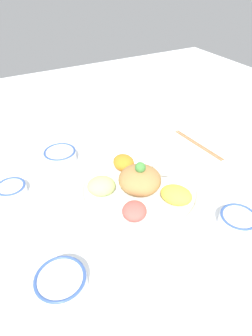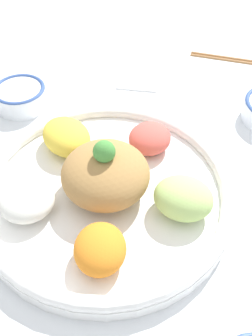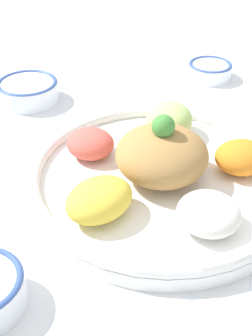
% 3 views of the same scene
% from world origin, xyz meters
% --- Properties ---
extents(ground_plane, '(2.40, 2.40, 0.00)m').
position_xyz_m(ground_plane, '(0.00, 0.00, 0.00)').
color(ground_plane, white).
extents(salad_platter, '(0.36, 0.36, 0.11)m').
position_xyz_m(salad_platter, '(-0.01, -0.01, 0.03)').
color(salad_platter, white).
rests_on(salad_platter, ground_plane).
extents(sauce_bowl_dark, '(0.09, 0.09, 0.03)m').
position_xyz_m(sauce_bowl_dark, '(-0.34, 0.17, 0.02)').
color(sauce_bowl_dark, white).
rests_on(sauce_bowl_dark, ground_plane).
extents(rice_bowl_plain, '(0.11, 0.11, 0.04)m').
position_xyz_m(rice_bowl_plain, '(-0.30, -0.18, 0.02)').
color(rice_bowl_plain, white).
rests_on(rice_bowl_plain, ground_plane).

